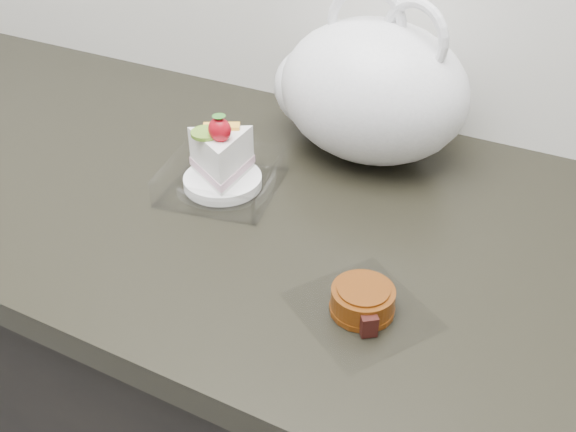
# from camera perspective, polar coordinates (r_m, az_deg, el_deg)

# --- Properties ---
(counter) EXTENTS (2.04, 0.64, 0.90)m
(counter) POSITION_cam_1_polar(r_m,az_deg,el_deg) (1.20, -2.04, -16.50)
(counter) COLOR black
(counter) RESTS_ON ground
(cake_tray) EXTENTS (0.18, 0.18, 0.12)m
(cake_tray) POSITION_cam_1_polar(r_m,az_deg,el_deg) (0.90, -5.90, 4.20)
(cake_tray) COLOR white
(cake_tray) RESTS_ON counter
(mooncake_wrap) EXTENTS (0.19, 0.18, 0.03)m
(mooncake_wrap) POSITION_cam_1_polar(r_m,az_deg,el_deg) (0.70, 6.65, -7.67)
(mooncake_wrap) COLOR white
(mooncake_wrap) RESTS_ON counter
(plastic_bag) EXTENTS (0.33, 0.24, 0.26)m
(plastic_bag) POSITION_cam_1_polar(r_m,az_deg,el_deg) (0.96, 6.69, 11.09)
(plastic_bag) COLOR white
(plastic_bag) RESTS_ON counter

